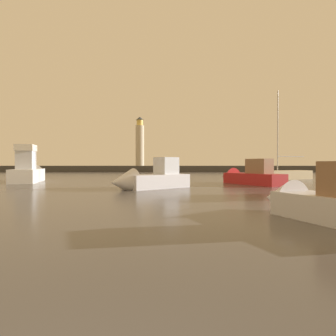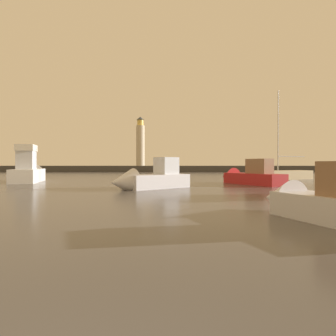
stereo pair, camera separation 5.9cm
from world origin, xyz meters
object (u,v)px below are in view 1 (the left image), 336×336
at_px(lighthouse, 140,143).
at_px(sailboat_moored, 282,175).
at_px(motorboat_1, 324,202).
at_px(motorboat_5, 246,176).
at_px(motorboat_3, 148,179).
at_px(motorboat_6, 30,171).

height_order(lighthouse, sailboat_moored, lighthouse).
xyz_separation_m(lighthouse, motorboat_1, (12.65, -61.06, -6.65)).
relative_size(lighthouse, sailboat_moored, 1.12).
bearing_deg(lighthouse, motorboat_5, -71.14).
bearing_deg(lighthouse, motorboat_3, -83.35).
relative_size(lighthouse, motorboat_5, 1.60).
height_order(lighthouse, motorboat_1, lighthouse).
height_order(motorboat_1, motorboat_6, motorboat_6).
relative_size(motorboat_1, sailboat_moored, 0.57).
bearing_deg(motorboat_3, sailboat_moored, 40.26).
bearing_deg(motorboat_1, motorboat_3, 119.62).
distance_m(motorboat_1, motorboat_3, 14.09).
bearing_deg(lighthouse, motorboat_6, -101.07).
distance_m(motorboat_1, motorboat_6, 29.37).
relative_size(motorboat_5, sailboat_moored, 0.70).
relative_size(motorboat_3, motorboat_5, 0.85).
distance_m(lighthouse, motorboat_1, 62.71).
bearing_deg(motorboat_5, lighthouse, 108.86).
bearing_deg(motorboat_3, motorboat_1, -60.38).
distance_m(lighthouse, motorboat_3, 49.57).
bearing_deg(motorboat_1, lighthouse, 101.71).
bearing_deg(motorboat_5, motorboat_6, 171.67).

